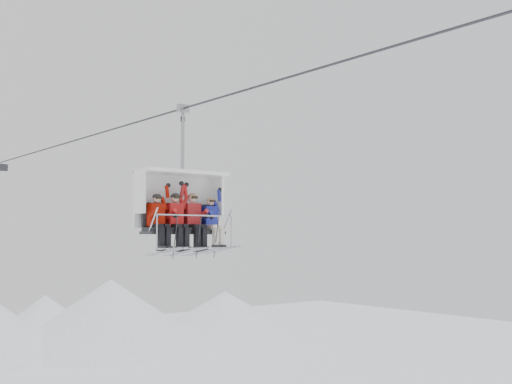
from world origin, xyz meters
TOP-DOWN VIEW (x-y plane):
  - haul_cable at (0.00, 0.00)m, footprint 0.06×50.00m
  - chairlift_carrier at (0.00, 3.40)m, footprint 2.55×1.17m
  - skier_far_left at (-0.84, 3.09)m, footprint 0.41×1.69m
  - skier_center_left at (-0.28, 3.09)m, footprint 0.43×1.69m
  - skier_center_right at (0.27, 3.10)m, footprint 0.44×1.69m
  - skier_far_right at (0.86, 3.08)m, footprint 0.40×1.69m

SIDE VIEW (x-z plane):
  - skier_far_right at x=0.86m, z-range 9.41..10.99m
  - skier_far_left at x=-0.84m, z-range 9.40..11.03m
  - skier_center_left at x=-0.28m, z-range 9.38..11.07m
  - skier_center_right at x=0.27m, z-range 9.38..11.10m
  - chairlift_carrier at x=0.00m, z-range 8.72..12.70m
  - haul_cable at x=0.00m, z-range 13.27..13.33m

